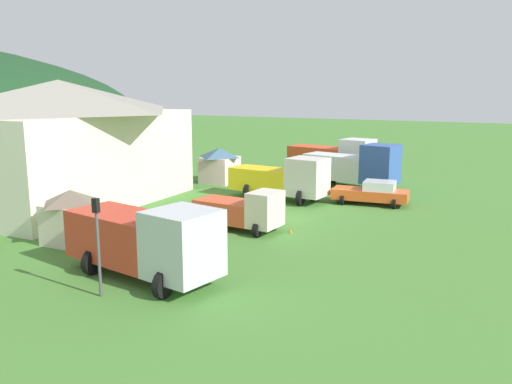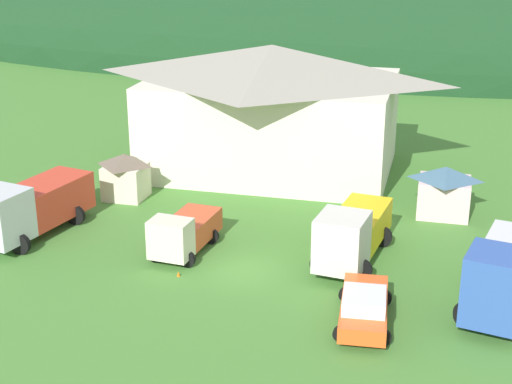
% 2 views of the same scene
% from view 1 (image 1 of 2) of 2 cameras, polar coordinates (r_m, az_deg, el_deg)
% --- Properties ---
extents(ground_plane, '(200.00, 200.00, 0.00)m').
position_cam_1_polar(ground_plane, '(33.24, 3.41, -2.86)').
color(ground_plane, '#477F33').
extents(depot_building, '(17.18, 11.89, 8.48)m').
position_cam_1_polar(depot_building, '(39.53, -19.89, 5.17)').
color(depot_building, silver).
rests_on(depot_building, ground).
extents(play_shed_cream, '(2.59, 2.47, 2.83)m').
position_cam_1_polar(play_shed_cream, '(29.43, -19.00, -2.40)').
color(play_shed_cream, beige).
rests_on(play_shed_cream, ground).
extents(play_shed_pink, '(3.13, 2.77, 2.95)m').
position_cam_1_polar(play_shed_pink, '(45.51, -3.86, 2.90)').
color(play_shed_pink, beige).
rests_on(play_shed_pink, ground).
extents(tow_truck_silver, '(4.18, 7.79, 3.26)m').
position_cam_1_polar(tow_truck_silver, '(23.11, -11.50, -4.96)').
color(tow_truck_silver, silver).
rests_on(tow_truck_silver, ground).
extents(light_truck_cream, '(2.81, 5.20, 2.36)m').
position_cam_1_polar(light_truck_cream, '(30.41, -1.39, -1.94)').
color(light_truck_cream, beige).
rests_on(light_truck_cream, ground).
extents(flatbed_truck_yellow, '(3.62, 7.46, 3.18)m').
position_cam_1_polar(flatbed_truck_yellow, '(38.31, 3.04, 1.47)').
color(flatbed_truck_yellow, silver).
rests_on(flatbed_truck_yellow, ground).
extents(box_truck_blue, '(4.11, 8.05, 3.60)m').
position_cam_1_polar(box_truck_blue, '(43.84, 10.56, 2.76)').
color(box_truck_blue, '#3356AD').
rests_on(box_truck_blue, ground).
extents(heavy_rig_white, '(4.13, 8.27, 3.47)m').
position_cam_1_polar(heavy_rig_white, '(49.35, 8.39, 3.72)').
color(heavy_rig_white, white).
rests_on(heavy_rig_white, ground).
extents(service_pickup_orange, '(2.64, 5.26, 1.66)m').
position_cam_1_polar(service_pickup_orange, '(37.91, 12.24, -0.06)').
color(service_pickup_orange, '#EC5A23').
rests_on(service_pickup_orange, ground).
extents(traffic_light_west, '(0.20, 0.32, 3.91)m').
position_cam_1_polar(traffic_light_west, '(21.43, -16.46, -4.55)').
color(traffic_light_west, '#4C4C51').
rests_on(traffic_light_west, ground).
extents(traffic_cone_near_pickup, '(0.36, 0.36, 0.53)m').
position_cam_1_polar(traffic_cone_near_pickup, '(30.21, 3.70, -4.31)').
color(traffic_cone_near_pickup, orange).
rests_on(traffic_cone_near_pickup, ground).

